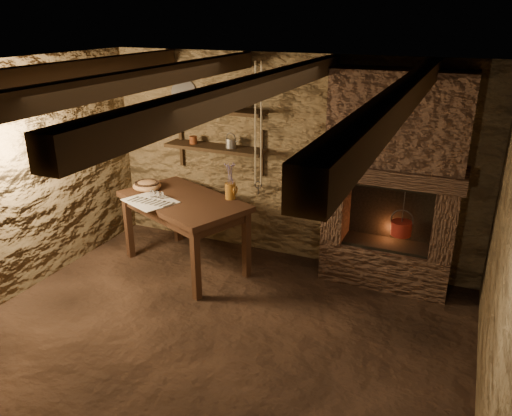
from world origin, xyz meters
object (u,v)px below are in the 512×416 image
at_px(work_table, 185,230).
at_px(red_pot, 401,227).
at_px(wooden_bowl, 147,186).
at_px(stoneware_jug, 230,183).
at_px(iron_stockpot, 227,100).

relative_size(work_table, red_pot, 3.15).
xyz_separation_m(wooden_bowl, red_pot, (2.90, 0.39, -0.18)).
height_order(work_table, wooden_bowl, wooden_bowl).
bearing_deg(red_pot, wooden_bowl, -172.43).
bearing_deg(work_table, stoneware_jug, 46.58).
xyz_separation_m(work_table, stoneware_jug, (0.49, 0.21, 0.57)).
height_order(work_table, iron_stockpot, iron_stockpot).
height_order(work_table, stoneware_jug, stoneware_jug).
bearing_deg(wooden_bowl, iron_stockpot, 31.49).
bearing_deg(work_table, iron_stockpot, 89.95).
relative_size(wooden_bowl, iron_stockpot, 1.27).
height_order(wooden_bowl, red_pot, red_pot).
distance_m(work_table, red_pot, 2.40).
distance_m(iron_stockpot, red_pot, 2.38).
xyz_separation_m(work_table, iron_stockpot, (0.26, 0.62, 1.41)).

